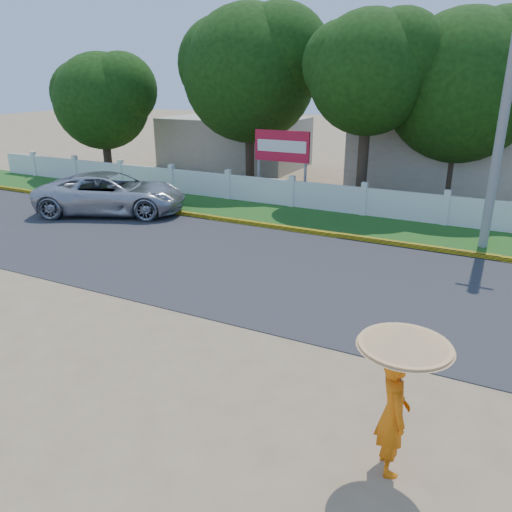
# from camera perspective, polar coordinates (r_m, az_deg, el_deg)

# --- Properties ---
(ground) EXTENTS (120.00, 120.00, 0.00)m
(ground) POSITION_cam_1_polar(r_m,az_deg,el_deg) (10.20, -5.15, -10.34)
(ground) COLOR #9E8460
(ground) RESTS_ON ground
(road) EXTENTS (60.00, 7.00, 0.02)m
(road) POSITION_cam_1_polar(r_m,az_deg,el_deg) (13.82, 4.68, -1.87)
(road) COLOR #38383A
(road) RESTS_ON ground
(grass_verge) EXTENTS (60.00, 3.50, 0.03)m
(grass_verge) POSITION_cam_1_polar(r_m,az_deg,el_deg) (18.54, 10.88, 3.56)
(grass_verge) COLOR #2D601E
(grass_verge) RESTS_ON ground
(curb) EXTENTS (40.00, 0.18, 0.16)m
(curb) POSITION_cam_1_polar(r_m,az_deg,el_deg) (16.96, 9.26, 2.35)
(curb) COLOR yellow
(curb) RESTS_ON ground
(fence) EXTENTS (40.00, 0.10, 1.10)m
(fence) POSITION_cam_1_polar(r_m,az_deg,el_deg) (19.76, 12.18, 6.09)
(fence) COLOR silver
(fence) RESTS_ON ground
(building_near) EXTENTS (10.00, 6.00, 3.20)m
(building_near) POSITION_cam_1_polar(r_m,az_deg,el_deg) (25.73, 23.01, 10.51)
(building_near) COLOR #B7AD99
(building_near) RESTS_ON ground
(building_far) EXTENTS (8.00, 5.00, 2.80)m
(building_far) POSITION_cam_1_polar(r_m,az_deg,el_deg) (30.49, -2.44, 12.90)
(building_far) COLOR #B7AD99
(building_far) RESTS_ON ground
(utility_pole) EXTENTS (0.28, 0.28, 8.13)m
(utility_pole) POSITION_cam_1_polar(r_m,az_deg,el_deg) (16.63, 26.49, 14.28)
(utility_pole) COLOR gray
(utility_pole) RESTS_ON ground
(vehicle) EXTENTS (6.26, 4.69, 1.58)m
(vehicle) POSITION_cam_1_polar(r_m,az_deg,el_deg) (20.44, -16.14, 6.90)
(vehicle) COLOR #AFB1B8
(vehicle) RESTS_ON ground
(monk_with_parasol) EXTENTS (1.22, 1.22, 2.21)m
(monk_with_parasol) POSITION_cam_1_polar(r_m,az_deg,el_deg) (6.88, 16.02, -13.33)
(monk_with_parasol) COLOR orange
(monk_with_parasol) RESTS_ON ground
(billboard) EXTENTS (2.50, 0.13, 2.95)m
(billboard) POSITION_cam_1_polar(r_m,az_deg,el_deg) (21.77, 2.97, 12.02)
(billboard) COLOR gray
(billboard) RESTS_ON ground
(tree_row) EXTENTS (39.76, 7.58, 8.38)m
(tree_row) POSITION_cam_1_polar(r_m,az_deg,el_deg) (21.93, 26.96, 16.97)
(tree_row) COLOR #473828
(tree_row) RESTS_ON ground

